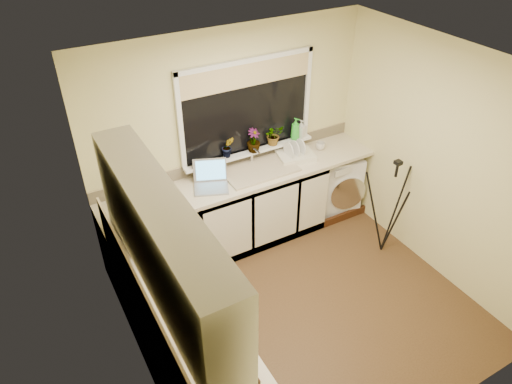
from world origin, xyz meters
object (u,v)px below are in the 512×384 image
object	(u,v)px
kettle	(161,249)
steel_jar	(189,340)
plant_b	(228,147)
glass_jug	(232,370)
cup_back	(320,146)
plant_c	(254,140)
plant_d	(274,135)
washing_machine	(334,181)
laptop	(211,180)
tripod	(389,208)
cup_left	(198,339)
dish_rack	(296,156)
microwave	(139,222)
soap_bottle_clear	(301,129)
soap_bottle_green	(295,129)

from	to	relation	value
kettle	steel_jar	distance (m)	0.97
steel_jar	plant_b	size ratio (longest dim) A/B	0.40
glass_jug	cup_back	xyz separation A→B (m)	(2.31, 2.22, -0.03)
plant_c	plant_d	bearing A→B (deg)	6.29
glass_jug	plant_b	bearing A→B (deg)	63.87
washing_machine	steel_jar	world-z (taller)	steel_jar
laptop	tripod	distance (m)	1.98
glass_jug	cup_left	size ratio (longest dim) A/B	1.49
glass_jug	cup_back	distance (m)	3.20
laptop	plant_b	distance (m)	0.43
glass_jug	cup_left	xyz separation A→B (m)	(-0.09, 0.36, -0.03)
kettle	plant_c	distance (m)	1.79
kettle	dish_rack	world-z (taller)	kettle
kettle	plant_b	world-z (taller)	plant_b
tripod	plant_d	size ratio (longest dim) A/B	4.95
microwave	laptop	bearing A→B (deg)	-69.56
microwave	plant_c	xyz separation A→B (m)	(1.53, 0.61, 0.13)
washing_machine	plant_d	xyz separation A→B (m)	(-0.80, 0.19, 0.78)
washing_machine	steel_jar	distance (m)	3.29
plant_c	laptop	bearing A→B (deg)	-163.66
laptop	soap_bottle_clear	distance (m)	1.31
tripod	cup_back	bearing A→B (deg)	88.56
steel_jar	plant_d	bearing A→B (deg)	46.45
washing_machine	soap_bottle_green	size ratio (longest dim) A/B	2.89
plant_c	soap_bottle_green	xyz separation A→B (m)	(0.56, 0.01, -0.00)
plant_b	cup_left	distance (m)	2.38
laptop	plant_c	bearing A→B (deg)	38.51
cup_back	plant_c	bearing A→B (deg)	171.68
glass_jug	soap_bottle_clear	size ratio (longest dim) A/B	0.70
kettle	plant_d	bearing A→B (deg)	30.51
dish_rack	microwave	size ratio (longest dim) A/B	0.75
glass_jug	microwave	distance (m)	1.73
microwave	steel_jar	bearing A→B (deg)	171.50
tripod	plant_d	distance (m)	1.53
steel_jar	soap_bottle_green	bearing A→B (deg)	42.14
plant_c	soap_bottle_clear	bearing A→B (deg)	2.53
kettle	soap_bottle_clear	xyz separation A→B (m)	(2.13, 1.03, 0.16)
laptop	soap_bottle_clear	size ratio (longest dim) A/B	2.16
tripod	soap_bottle_clear	bearing A→B (deg)	95.50
dish_rack	plant_d	xyz separation A→B (m)	(-0.20, 0.18, 0.24)
glass_jug	tripod	bearing A→B (deg)	25.27
soap_bottle_green	cup_left	distance (m)	2.91
cup_back	plant_b	bearing A→B (deg)	172.35
steel_jar	soap_bottle_clear	bearing A→B (deg)	41.23
washing_machine	steel_jar	size ratio (longest dim) A/B	7.87
glass_jug	plant_d	bearing A→B (deg)	53.63
dish_rack	plant_b	size ratio (longest dim) A/B	1.67
kettle	cup_back	world-z (taller)	kettle
plant_c	cup_left	world-z (taller)	plant_c
soap_bottle_clear	soap_bottle_green	bearing A→B (deg)	-166.97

